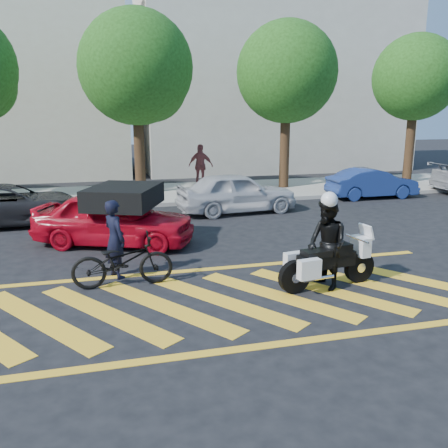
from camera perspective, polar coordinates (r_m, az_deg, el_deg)
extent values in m
plane|color=black|center=(9.11, -3.23, -9.54)|extent=(90.00, 90.00, 0.00)
cube|color=#9E998E|center=(20.59, -9.93, 3.51)|extent=(60.00, 5.00, 0.15)
cube|color=yellow|center=(9.03, -21.23, -10.65)|extent=(2.43, 3.21, 0.01)
cube|color=yellow|center=(8.96, -14.12, -10.32)|extent=(2.43, 3.21, 0.01)
cube|color=yellow|center=(9.02, -7.02, -9.84)|extent=(2.43, 3.21, 0.01)
cube|color=yellow|center=(9.21, -0.14, -9.22)|extent=(2.43, 3.21, 0.01)
cube|color=yellow|center=(9.52, 6.35, -8.52)|extent=(2.43, 3.21, 0.01)
cube|color=yellow|center=(9.95, 12.34, -7.78)|extent=(2.43, 3.21, 0.01)
cube|color=yellow|center=(10.48, 17.75, -7.03)|extent=(2.43, 3.21, 0.01)
cube|color=yellow|center=(11.09, 22.60, -6.30)|extent=(2.43, 3.21, 0.01)
cube|color=yellow|center=(7.43, -0.20, -15.06)|extent=(12.00, 0.20, 0.01)
cube|color=yellow|center=(10.85, -5.24, -5.70)|extent=(12.00, 0.20, 0.01)
cube|color=beige|center=(31.16, 5.55, 16.95)|extent=(16.00, 8.00, 11.00)
cylinder|color=black|center=(20.35, -10.15, 8.85)|extent=(0.44, 0.44, 4.00)
sphere|color=#1E4412|center=(20.37, -10.55, 18.04)|extent=(4.60, 4.60, 4.60)
sphere|color=#1E4412|center=(20.67, -8.80, 16.12)|extent=(2.99, 2.99, 2.99)
cylinder|color=black|center=(21.86, 7.31, 9.25)|extent=(0.44, 0.44, 4.00)
sphere|color=#1E4412|center=(21.86, 7.57, 17.67)|extent=(4.40, 4.40, 4.40)
sphere|color=#1E4412|center=(22.33, 8.70, 15.84)|extent=(2.86, 2.86, 2.86)
cylinder|color=black|center=(25.01, 21.44, 8.96)|extent=(0.44, 0.44, 4.00)
sphere|color=#1E4412|center=(25.01, 22.07, 16.04)|extent=(4.00, 4.00, 4.00)
sphere|color=#1E4412|center=(25.58, 22.66, 14.56)|extent=(2.60, 2.60, 2.60)
imported|color=black|center=(10.49, -13.00, -1.78)|extent=(0.66, 0.75, 1.72)
imported|color=black|center=(10.01, -12.10, -4.39)|extent=(2.07, 0.75, 1.08)
cylinder|color=black|center=(9.58, 8.47, -6.32)|extent=(0.69, 0.24, 0.67)
cylinder|color=silver|center=(9.58, 8.47, -6.32)|extent=(0.23, 0.19, 0.20)
cylinder|color=black|center=(10.47, 15.95, -4.99)|extent=(0.69, 0.24, 0.67)
cylinder|color=silver|center=(10.47, 15.95, -4.99)|extent=(0.23, 0.19, 0.20)
cube|color=black|center=(9.90, 12.21, -4.28)|extent=(1.30, 0.45, 0.31)
cube|color=black|center=(10.01, 13.70, -2.94)|extent=(0.50, 0.37, 0.22)
cube|color=black|center=(9.70, 11.03, -3.45)|extent=(0.61, 0.43, 0.12)
cube|color=silver|center=(10.34, 16.11, -2.57)|extent=(0.28, 0.46, 0.41)
cube|color=silver|center=(9.81, 8.52, -4.48)|extent=(0.48, 0.25, 0.39)
cube|color=silver|center=(9.38, 10.22, -5.37)|extent=(0.48, 0.25, 0.39)
imported|color=black|center=(9.81, 12.29, -2.41)|extent=(0.82, 0.99, 1.85)
imported|color=#BA081B|center=(13.10, -13.06, 0.65)|extent=(4.63, 3.26, 1.46)
imported|color=black|center=(16.54, -24.37, 2.12)|extent=(4.77, 2.36, 1.30)
imported|color=#B6B6BA|center=(16.93, 1.53, 3.82)|extent=(4.41, 2.12, 1.45)
imported|color=navy|center=(20.80, 17.39, 4.71)|extent=(3.75, 1.32, 1.24)
imported|color=brown|center=(21.85, -2.81, 7.03)|extent=(1.23, 0.95, 1.94)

